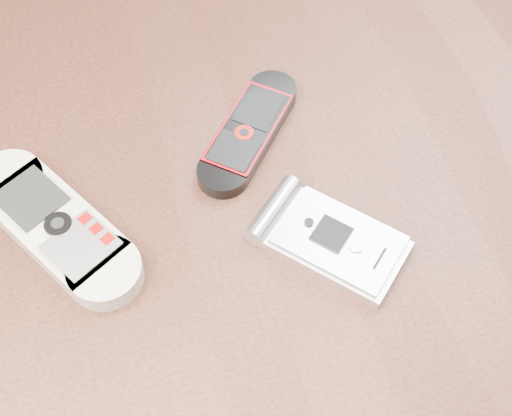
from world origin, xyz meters
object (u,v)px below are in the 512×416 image
object	(u,v)px
nokia_black_red	(249,131)
nokia_white	(55,225)
table	(251,281)
motorola_razr	(334,241)

from	to	relation	value
nokia_black_red	nokia_white	bearing A→B (deg)	-122.22
table	motorola_razr	bearing A→B (deg)	-38.63
table	motorola_razr	size ratio (longest dim) A/B	10.60
table	nokia_white	bearing A→B (deg)	169.87
table	nokia_black_red	distance (m)	0.14
nokia_black_red	motorola_razr	size ratio (longest dim) A/B	1.18
nokia_white	nokia_black_red	distance (m)	0.17
nokia_white	motorola_razr	xyz separation A→B (m)	(0.19, -0.07, -0.00)
table	nokia_black_red	xyz separation A→B (m)	(0.02, 0.08, 0.11)
table	nokia_black_red	bearing A→B (deg)	75.35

